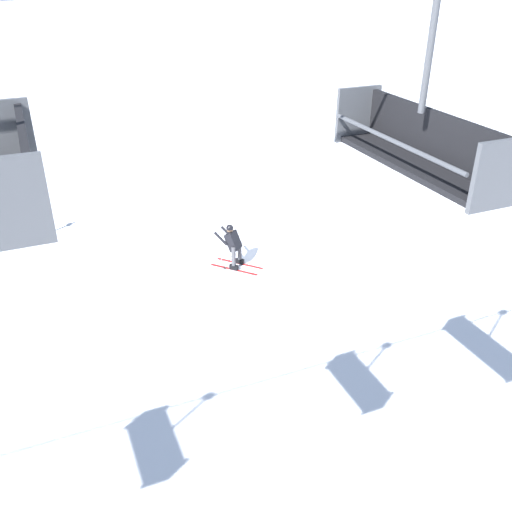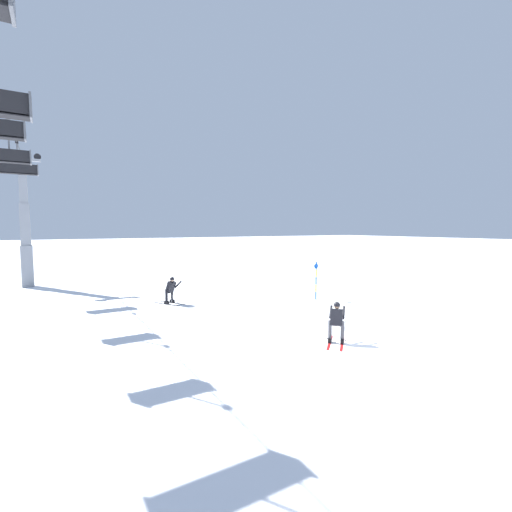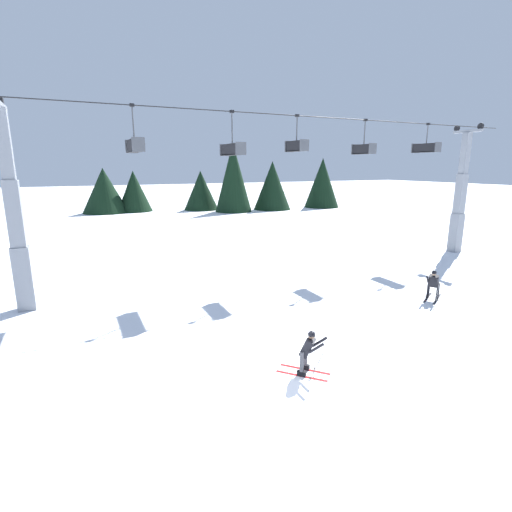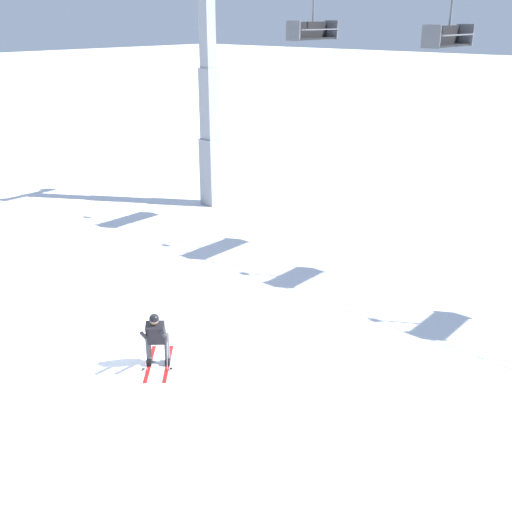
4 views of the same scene
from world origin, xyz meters
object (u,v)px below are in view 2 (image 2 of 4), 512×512
(skier_carving_main, at_px, (337,320))
(chairlift_seat_farthest, at_px, (18,169))
(chairlift_seat_fourth, at_px, (9,155))
(skier_distant_uphill, at_px, (171,289))
(trail_marker_pole, at_px, (316,279))
(lift_tower_far, at_px, (26,232))

(skier_carving_main, distance_m, chairlift_seat_farthest, 19.92)
(chairlift_seat_fourth, relative_size, skier_distant_uphill, 1.15)
(skier_carving_main, distance_m, chairlift_seat_fourth, 15.98)
(chairlift_seat_fourth, xyz_separation_m, skier_distant_uphill, (-1.07, -6.97, -6.56))
(skier_carving_main, xyz_separation_m, trail_marker_pole, (6.21, -4.30, 0.35))
(trail_marker_pole, bearing_deg, chairlift_seat_farthest, 56.77)
(skier_carving_main, relative_size, lift_tower_far, 0.17)
(lift_tower_far, height_order, trail_marker_pole, lift_tower_far)
(chairlift_seat_fourth, bearing_deg, skier_carving_main, -135.47)
(skier_distant_uphill, bearing_deg, chairlift_seat_farthest, 47.35)
(trail_marker_pole, bearing_deg, skier_carving_main, 145.32)
(trail_marker_pole, xyz_separation_m, skier_distant_uphill, (3.09, 7.55, -0.33))
(lift_tower_far, xyz_separation_m, chairlift_seat_fourth, (-9.42, -0.00, 3.56))
(skier_distant_uphill, bearing_deg, lift_tower_far, 33.59)
(chairlift_seat_fourth, bearing_deg, skier_distant_uphill, -98.77)
(chairlift_seat_fourth, xyz_separation_m, trail_marker_pole, (-4.17, -14.51, -6.22))
(chairlift_seat_fourth, bearing_deg, lift_tower_far, 0.00)
(chairlift_seat_farthest, height_order, trail_marker_pole, chairlift_seat_farthest)
(chairlift_seat_farthest, xyz_separation_m, trail_marker_pole, (-9.51, -14.51, -6.37))
(lift_tower_far, relative_size, trail_marker_pole, 4.23)
(chairlift_seat_farthest, distance_m, trail_marker_pole, 18.48)
(lift_tower_far, height_order, skier_distant_uphill, lift_tower_far)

